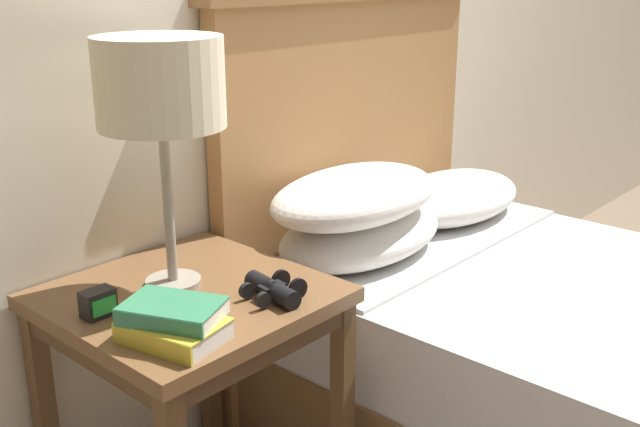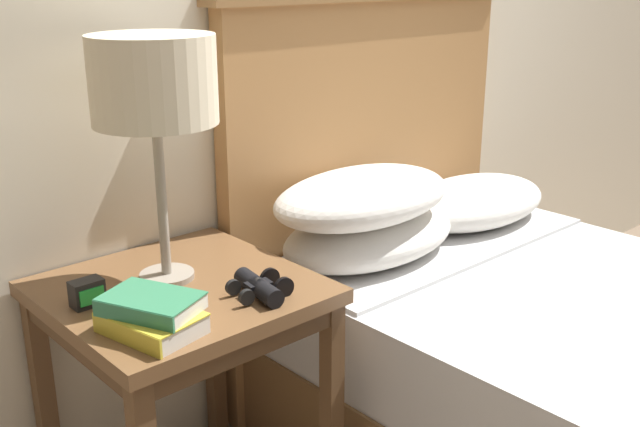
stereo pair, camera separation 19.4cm
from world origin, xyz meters
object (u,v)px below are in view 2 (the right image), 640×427
bed (579,370)px  alarm_clock (87,293)px  table_lamp (154,85)px  book_stacked_on_top (151,304)px  binoculars_pair (259,287)px  nightstand (181,319)px  book_on_nightstand (151,323)px

bed → alarm_clock: bed is taller
table_lamp → book_stacked_on_top: bearing=-127.3°
table_lamp → book_stacked_on_top: table_lamp is taller
bed → binoculars_pair: size_ratio=11.61×
nightstand → bed: bed is taller
bed → table_lamp: 1.34m
book_stacked_on_top → alarm_clock: 0.21m
book_on_nightstand → binoculars_pair: bearing=-1.6°
table_lamp → book_on_nightstand: table_lamp is taller
nightstand → book_stacked_on_top: (-0.16, -0.16, 0.15)m
table_lamp → bed: bearing=-34.8°
nightstand → book_stacked_on_top: bearing=-135.4°
book_stacked_on_top → alarm_clock: size_ratio=3.27×
book_stacked_on_top → book_on_nightstand: bearing=-131.7°
book_stacked_on_top → bed: bearing=-20.9°
book_on_nightstand → binoculars_pair: (0.27, -0.01, 0.00)m
nightstand → bed: 1.08m
bed → table_lamp: bearing=145.2°
book_on_nightstand → book_stacked_on_top: book_stacked_on_top is taller
book_on_nightstand → book_stacked_on_top: (0.01, 0.01, 0.04)m
bed → binoculars_pair: 0.94m
book_on_nightstand → table_lamp: bearing=52.5°
table_lamp → nightstand: bearing=-90.8°
book_on_nightstand → book_stacked_on_top: size_ratio=0.98×
table_lamp → book_on_nightstand: (-0.17, -0.22, -0.44)m
alarm_clock → book_stacked_on_top: bearing=-77.3°
nightstand → alarm_clock: (-0.21, 0.04, 0.12)m
book_on_nightstand → book_stacked_on_top: 0.04m
bed → book_stacked_on_top: bed is taller
table_lamp → binoculars_pair: (0.10, -0.23, -0.44)m
alarm_clock → binoculars_pair: bearing=-34.7°
binoculars_pair → nightstand: bearing=120.2°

